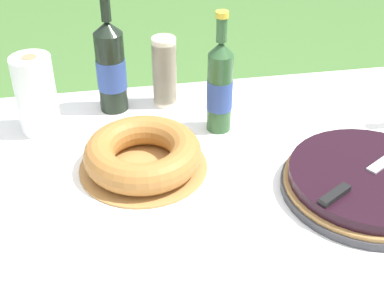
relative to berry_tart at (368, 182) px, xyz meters
name	(u,v)px	position (x,y,z in m)	size (l,w,h in m)	color
garden_table	(234,214)	(-0.31, 0.05, -0.09)	(1.59, 1.15, 0.74)	brown
tablecloth	(235,197)	(-0.31, 0.05, -0.04)	(1.60, 1.16, 0.10)	white
berry_tart	(368,182)	(0.00, 0.00, 0.00)	(0.41, 0.41, 0.06)	#38383D
serving_knife	(364,175)	(-0.02, -0.02, 0.04)	(0.33, 0.22, 0.01)	silver
bundt_cake	(143,154)	(-0.52, 0.19, 0.01)	(0.33, 0.33, 0.08)	#B78447
cup_stack	(165,72)	(-0.42, 0.51, 0.08)	(0.07, 0.07, 0.21)	beige
cider_bottle_green	(220,87)	(-0.29, 0.34, 0.11)	(0.07, 0.07, 0.34)	#2D562D
juice_bottle_red	(111,67)	(-0.57, 0.51, 0.11)	(0.09, 0.09, 0.36)	black
paper_towel_roll	(36,95)	(-0.78, 0.42, 0.08)	(0.11, 0.11, 0.22)	white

